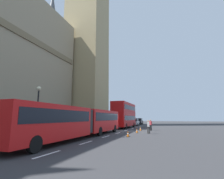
# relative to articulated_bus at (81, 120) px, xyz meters

# --- Properties ---
(ground_plane) EXTENTS (160.00, 160.00, 0.00)m
(ground_plane) POSITION_rel_articulated_bus_xyz_m (9.43, -1.99, -1.75)
(ground_plane) COLOR #333335
(lane_centre_marking) EXTENTS (34.40, 0.16, 0.01)m
(lane_centre_marking) POSITION_rel_articulated_bus_xyz_m (8.77, -1.99, -1.74)
(lane_centre_marking) COLOR silver
(lane_centre_marking) RESTS_ON ground_plane
(articulated_bus) EXTENTS (18.25, 2.54, 2.90)m
(articulated_bus) POSITION_rel_articulated_bus_xyz_m (0.00, 0.00, 0.00)
(articulated_bus) COLOR red
(articulated_bus) RESTS_ON ground_plane
(double_decker_bus) EXTENTS (10.79, 2.54, 4.90)m
(double_decker_bus) POSITION_rel_articulated_bus_xyz_m (17.90, 0.00, 0.96)
(double_decker_bus) COLOR #B20F0F
(double_decker_bus) RESTS_ON ground_plane
(sedan_lead) EXTENTS (4.40, 1.86, 1.85)m
(sedan_lead) POSITION_rel_articulated_bus_xyz_m (28.36, -0.06, -0.83)
(sedan_lead) COLOR #B7B7BC
(sedan_lead) RESTS_ON ground_plane
(sedan_trailing) EXTENTS (4.40, 1.86, 1.85)m
(sedan_trailing) POSITION_rel_articulated_bus_xyz_m (36.81, 0.14, -0.83)
(sedan_trailing) COLOR black
(sedan_trailing) RESTS_ON ground_plane
(traffic_cone_west) EXTENTS (0.36, 0.36, 0.58)m
(traffic_cone_west) POSITION_rel_articulated_bus_xyz_m (2.48, -4.24, -1.46)
(traffic_cone_west) COLOR black
(traffic_cone_west) RESTS_ON ground_plane
(traffic_cone_middle) EXTENTS (0.36, 0.36, 0.58)m
(traffic_cone_middle) POSITION_rel_articulated_bus_xyz_m (7.46, -4.32, -1.46)
(traffic_cone_middle) COLOR black
(traffic_cone_middle) RESTS_ON ground_plane
(traffic_cone_east) EXTENTS (0.36, 0.36, 0.58)m
(traffic_cone_east) POSITION_rel_articulated_bus_xyz_m (11.36, -4.18, -1.46)
(traffic_cone_east) COLOR black
(traffic_cone_east) RESTS_ON ground_plane
(street_lamp) EXTENTS (0.44, 0.44, 5.27)m
(street_lamp) POSITION_rel_articulated_bus_xyz_m (-1.18, 4.51, 1.31)
(street_lamp) COLOR black
(street_lamp) RESTS_ON ground_plane
(pedestrian_near_cones) EXTENTS (0.40, 0.36, 1.69)m
(pedestrian_near_cones) POSITION_rel_articulated_bus_xyz_m (6.63, -5.94, -0.83)
(pedestrian_near_cones) COLOR #333333
(pedestrian_near_cones) RESTS_ON ground_plane
(pedestrian_by_kerb) EXTENTS (0.46, 0.45, 1.69)m
(pedestrian_by_kerb) POSITION_rel_articulated_bus_xyz_m (12.26, -5.67, -0.83)
(pedestrian_by_kerb) COLOR #333333
(pedestrian_by_kerb) RESTS_ON ground_plane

